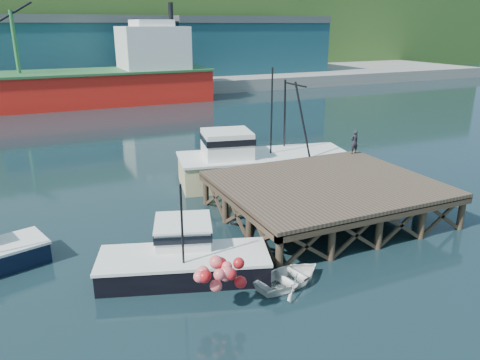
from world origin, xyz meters
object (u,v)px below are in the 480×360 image
boat_black (184,256)px  dockworker (354,142)px  trawler (261,160)px  dinghy (290,277)px

boat_black → dockworker: bearing=44.4°
trawler → dinghy: (-5.16, -12.95, -1.30)m
trawler → dinghy: bearing=-100.6°
dockworker → trawler: bearing=-25.1°
dinghy → dockworker: size_ratio=2.02×
dinghy → dockworker: 15.30m
boat_black → trawler: 13.62m
boat_black → trawler: trawler is taller
trawler → dockworker: trawler is taller
trawler → dockworker: bearing=-13.7°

